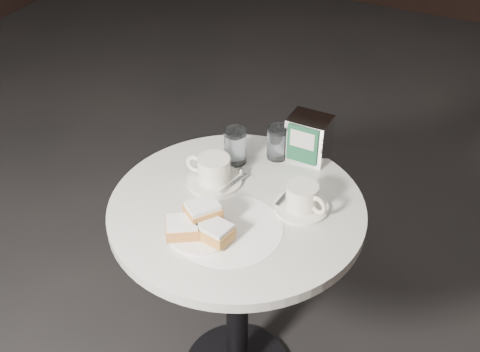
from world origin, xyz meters
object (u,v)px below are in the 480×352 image
water_glass_right (278,143)px  napkin_dispenser (309,138)px  water_glass_left (235,147)px  coffee_cup_right (302,199)px  coffee_cup_left (214,172)px  beignet_plate (200,226)px  cafe_table (237,257)px

water_glass_right → napkin_dispenser: 0.09m
water_glass_left → water_glass_right: bearing=37.5°
napkin_dispenser → coffee_cup_right: bearing=-71.2°
coffee_cup_left → water_glass_left: size_ratio=1.57×
beignet_plate → coffee_cup_left: size_ratio=1.19×
cafe_table → beignet_plate: size_ratio=3.67×
coffee_cup_left → napkin_dispenser: napkin_dispenser is taller
beignet_plate → water_glass_right: bearing=85.1°
cafe_table → beignet_plate: 0.27m
coffee_cup_right → napkin_dispenser: bearing=127.6°
cafe_table → napkin_dispenser: (0.09, 0.29, 0.27)m
cafe_table → napkin_dispenser: bearing=73.1°
beignet_plate → napkin_dispenser: 0.46m
water_glass_left → cafe_table: bearing=-62.2°
water_glass_left → coffee_cup_right: bearing=-24.1°
beignet_plate → napkin_dispenser: bearing=75.1°
cafe_table → water_glass_right: 0.36m
coffee_cup_right → napkin_dispenser: 0.24m
cafe_table → water_glass_left: 0.32m
coffee_cup_left → water_glass_right: bearing=57.2°
cafe_table → water_glass_left: bearing=117.8°
coffee_cup_right → water_glass_right: (-0.16, 0.19, 0.02)m
coffee_cup_left → water_glass_right: water_glass_right is taller
beignet_plate → coffee_cup_left: 0.22m
water_glass_left → napkin_dispenser: size_ratio=0.79×
water_glass_right → coffee_cup_left: bearing=-119.8°
water_glass_right → beignet_plate: bearing=-94.9°
water_glass_left → beignet_plate: bearing=-78.6°
cafe_table → coffee_cup_left: size_ratio=4.37×
beignet_plate → water_glass_right: size_ratio=1.99×
coffee_cup_right → napkin_dispenser: (-0.07, 0.23, 0.04)m
coffee_cup_left → water_glass_left: (0.01, 0.12, 0.02)m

